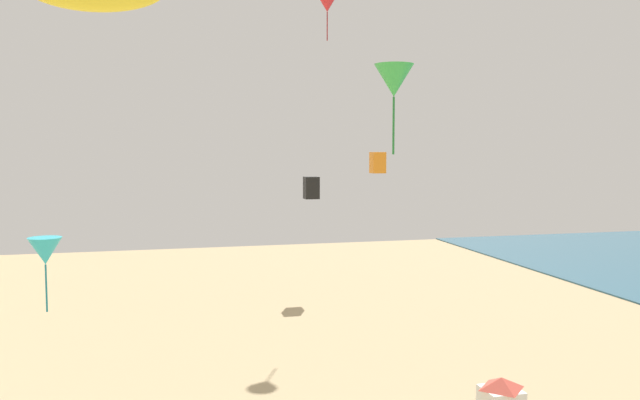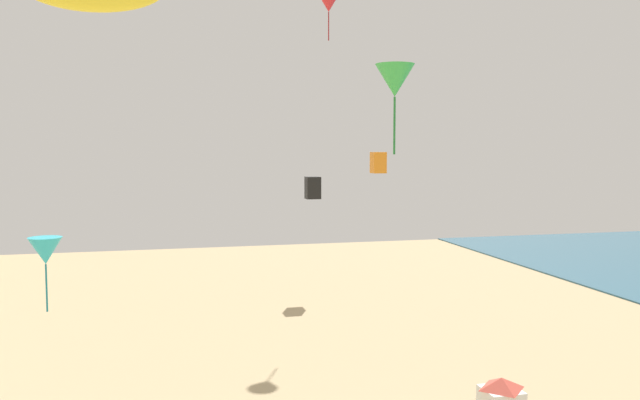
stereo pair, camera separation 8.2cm
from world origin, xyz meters
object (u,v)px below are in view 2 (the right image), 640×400
object	(u,v)px
kite_red_delta_2	(329,4)
kite_cyan_delta	(45,251)
kite_orange_box	(378,163)
kite_black_box	(313,188)
kite_green_delta	(395,81)

from	to	relation	value
kite_red_delta_2	kite_cyan_delta	world-z (taller)	kite_red_delta_2
kite_cyan_delta	kite_orange_box	world-z (taller)	kite_orange_box
kite_red_delta_2	kite_orange_box	world-z (taller)	kite_red_delta_2
kite_black_box	kite_red_delta_2	xyz separation A→B (m)	(0.58, -1.87, 11.55)
kite_green_delta	kite_orange_box	distance (m)	5.75
kite_black_box	kite_cyan_delta	size ratio (longest dim) A/B	0.69
kite_green_delta	kite_cyan_delta	bearing A→B (deg)	-149.13
kite_red_delta_2	kite_cyan_delta	distance (m)	27.52
kite_green_delta	kite_orange_box	size ratio (longest dim) A/B	4.97
kite_red_delta_2	kite_orange_box	distance (m)	19.40
kite_cyan_delta	kite_orange_box	distance (m)	12.17
kite_cyan_delta	kite_orange_box	bearing A→B (deg)	19.51
kite_green_delta	kite_red_delta_2	xyz separation A→B (m)	(0.34, 12.73, 5.96)
kite_cyan_delta	kite_green_delta	bearing A→B (deg)	30.87
kite_cyan_delta	kite_red_delta_2	bearing A→B (deg)	56.50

